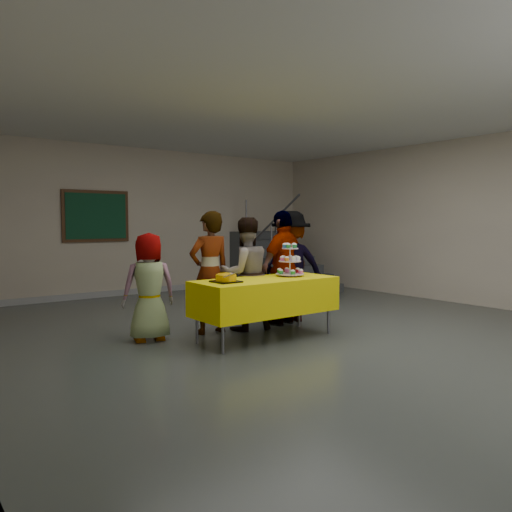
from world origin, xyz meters
The scene contains 11 objects.
room_shell centered at (0.00, 0.02, 2.13)m, with size 10.00×10.04×3.02m.
bake_table centered at (-0.56, 0.31, 0.56)m, with size 1.88×0.78×0.77m.
cupcake_stand centered at (-0.11, 0.36, 0.96)m, with size 0.38×0.38×0.44m.
bear_cake centered at (-1.16, 0.31, 0.83)m, with size 0.32×0.36×0.12m.
schoolchild_a centered at (-1.79, 1.10, 0.68)m, with size 0.66×0.43×1.36m, color slate.
schoolchild_b centered at (-0.96, 1.01, 0.82)m, with size 0.60×0.39×1.64m, color slate.
schoolchild_c centered at (-0.47, 0.88, 0.78)m, with size 0.76×0.59×1.55m, color slate.
schoolchild_d centered at (0.21, 0.86, 0.83)m, with size 0.97×0.40×1.66m, color slate.
schoolchild_e centered at (0.44, 0.97, 0.83)m, with size 1.07×0.61×1.65m, color slate.
staircase centered at (2.70, 4.13, 0.49)m, with size 1.30×2.40×2.04m.
noticeboard centered at (-1.09, 4.96, 1.60)m, with size 1.30×0.05×1.00m.
Camera 1 is at (-4.45, -4.65, 1.50)m, focal length 35.00 mm.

